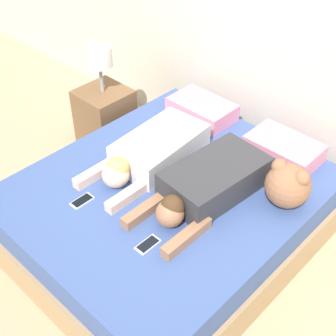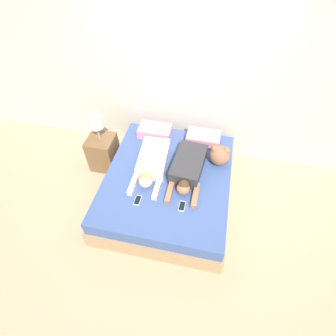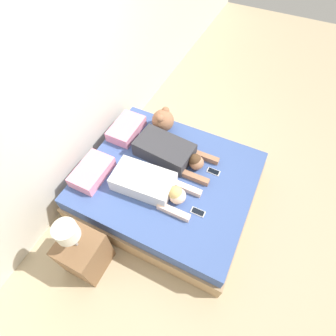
# 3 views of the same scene
# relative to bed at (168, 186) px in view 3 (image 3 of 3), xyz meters

# --- Properties ---
(ground_plane) EXTENTS (12.00, 12.00, 0.00)m
(ground_plane) POSITION_rel_bed_xyz_m (0.00, 0.00, -0.25)
(ground_plane) COLOR tan
(wall_back) EXTENTS (12.00, 0.06, 2.60)m
(wall_back) POSITION_rel_bed_xyz_m (0.00, 1.18, 1.05)
(wall_back) COLOR beige
(wall_back) RESTS_ON ground_plane
(bed) EXTENTS (1.78, 2.06, 0.50)m
(bed) POSITION_rel_bed_xyz_m (0.00, 0.00, 0.00)
(bed) COLOR tan
(bed) RESTS_ON ground_plane
(pillow_head_left) EXTENTS (0.52, 0.33, 0.14)m
(pillow_head_left) POSITION_rel_bed_xyz_m (-0.39, 0.80, 0.33)
(pillow_head_left) COLOR pink
(pillow_head_left) RESTS_ON bed
(pillow_head_right) EXTENTS (0.52, 0.33, 0.14)m
(pillow_head_right) POSITION_rel_bed_xyz_m (0.39, 0.80, 0.33)
(pillow_head_right) COLOR pink
(pillow_head_right) RESTS_ON bed
(person_left) EXTENTS (0.44, 1.00, 0.22)m
(person_left) POSITION_rel_bed_xyz_m (-0.25, 0.09, 0.35)
(person_left) COLOR silver
(person_left) RESTS_ON bed
(person_right) EXTENTS (0.46, 1.02, 0.21)m
(person_right) POSITION_rel_bed_xyz_m (0.26, 0.10, 0.36)
(person_right) COLOR #333338
(person_right) RESTS_ON bed
(cell_phone_left) EXTENTS (0.08, 0.16, 0.01)m
(cell_phone_left) POSITION_rel_bed_xyz_m (-0.29, -0.50, 0.26)
(cell_phone_left) COLOR silver
(cell_phone_left) RESTS_ON bed
(cell_phone_right) EXTENTS (0.08, 0.16, 0.01)m
(cell_phone_right) POSITION_rel_bed_xyz_m (0.28, -0.47, 0.26)
(cell_phone_right) COLOR silver
(cell_phone_right) RESTS_ON bed
(plush_toy) EXTENTS (0.29, 0.29, 0.31)m
(plush_toy) POSITION_rel_bed_xyz_m (0.67, 0.40, 0.41)
(plush_toy) COLOR #996647
(plush_toy) RESTS_ON bed
(nightstand) EXTENTS (0.41, 0.41, 0.99)m
(nightstand) POSITION_rel_bed_xyz_m (-1.17, 0.42, 0.09)
(nightstand) COLOR brown
(nightstand) RESTS_ON ground_plane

